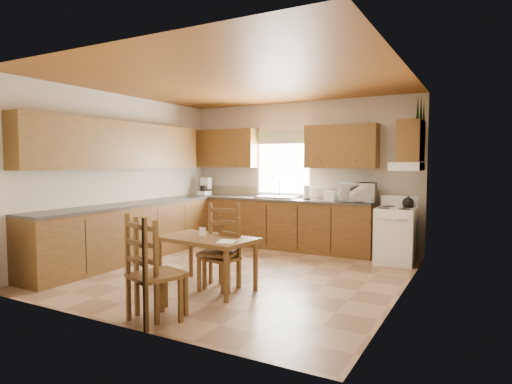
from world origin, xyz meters
The scene contains 35 objects.
floor centered at (0.00, 0.00, 0.00)m, with size 4.50×4.50×0.00m, color #9A7859.
ceiling centered at (0.00, 0.00, 2.70)m, with size 4.50×4.50×0.00m, color brown.
wall_left centered at (-2.25, 0.00, 1.35)m, with size 4.50×4.50×0.00m, color beige.
wall_right centered at (2.25, 0.00, 1.35)m, with size 4.50×4.50×0.00m, color beige.
wall_back centered at (0.00, 2.25, 1.35)m, with size 4.50×4.50×0.00m, color beige.
wall_front centered at (0.00, -2.25, 1.35)m, with size 4.50×4.50×0.00m, color beige.
lower_cab_back centered at (-0.38, 1.95, 0.44)m, with size 3.75×0.60×0.88m, color brown.
lower_cab_left centered at (-1.95, -0.15, 0.44)m, with size 0.60×3.60×0.88m, color brown.
counter_back centered at (-0.38, 1.95, 0.90)m, with size 3.75×0.63×0.04m, color #413C39.
counter_left centered at (-1.95, -0.15, 0.90)m, with size 0.63×3.60×0.04m, color #413C39.
backsplash centered at (-0.38, 2.24, 1.01)m, with size 3.75×0.01×0.18m, color gray.
upper_cab_back_left centered at (-1.55, 2.08, 1.85)m, with size 1.41×0.33×0.75m, color brown.
upper_cab_back_right centered at (0.86, 2.08, 1.85)m, with size 1.25×0.33×0.75m, color brown.
upper_cab_left centered at (-2.08, -0.15, 1.85)m, with size 0.33×3.60×0.75m, color brown.
upper_cab_stove centered at (2.08, 1.65, 1.90)m, with size 0.33×0.62×0.62m, color brown.
range_hood centered at (2.03, 1.65, 1.52)m, with size 0.44×0.62×0.12m, color white.
window_frame centered at (-0.30, 2.22, 1.55)m, with size 1.13×0.02×1.18m, color white.
window_pane centered at (-0.30, 2.21, 1.55)m, with size 1.05×0.01×1.10m, color white.
window_valance centered at (-0.30, 2.19, 2.05)m, with size 1.19×0.01×0.24m, color #4F6F41.
sink_basin centered at (-0.30, 1.95, 0.94)m, with size 0.75×0.45×0.04m, color silver.
pine_decal_a centered at (2.21, 1.33, 2.38)m, with size 0.22×0.22×0.36m, color #113710.
pine_decal_b centered at (2.21, 1.65, 2.42)m, with size 0.22×0.22×0.36m, color #113710.
pine_decal_c centered at (2.21, 1.97, 2.38)m, with size 0.22×0.22×0.36m, color #113710.
stove centered at (1.88, 1.69, 0.43)m, with size 0.58×0.60×0.86m, color white.
coffeemaker centered at (-1.94, 1.94, 1.09)m, with size 0.20×0.24×0.34m, color white.
paper_towel centered at (0.28, 1.96, 1.04)m, with size 0.11×0.11×0.25m, color white.
toaster centered at (0.76, 1.91, 1.02)m, with size 0.23×0.15×0.19m, color white.
microwave centered at (1.22, 1.90, 1.08)m, with size 0.54×0.39×0.32m, color white.
dining_table centered at (0.05, -0.82, 0.33)m, with size 1.21×0.69×0.65m, color brown.
chair_near_left centered at (0.24, -1.99, 0.53)m, with size 0.45×0.43×1.07m, color brown.
chair_near_right centered at (0.20, -1.83, 0.51)m, with size 0.43×0.41×1.02m, color brown.
chair_far_left centered at (0.19, -0.75, 0.53)m, with size 0.44×0.42×1.05m, color brown.
chair_far_right centered at (0.23, -0.74, 0.44)m, with size 0.37×0.36×0.89m, color brown.
table_paper centered at (0.43, -0.95, 0.65)m, with size 0.19×0.26×0.00m, color white.
table_card centered at (-0.04, -0.77, 0.70)m, with size 0.08×0.02×0.11m, color white.
Camera 1 is at (3.12, -5.16, 1.58)m, focal length 30.00 mm.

